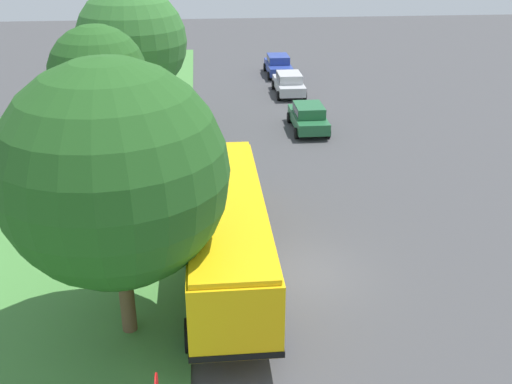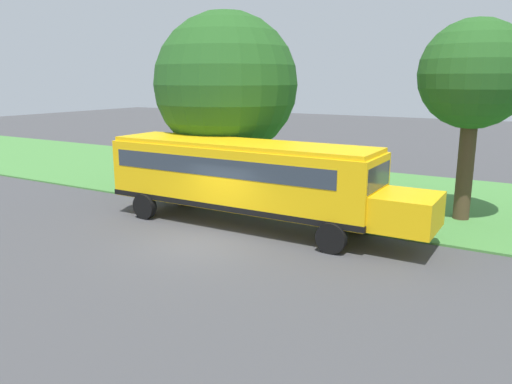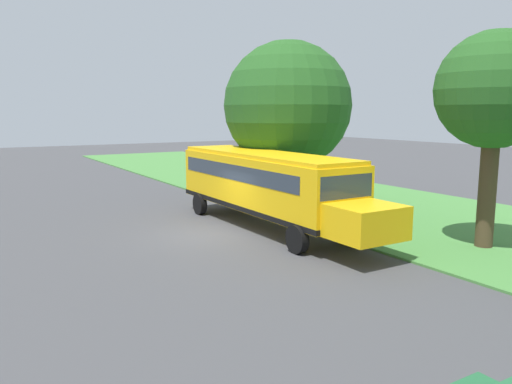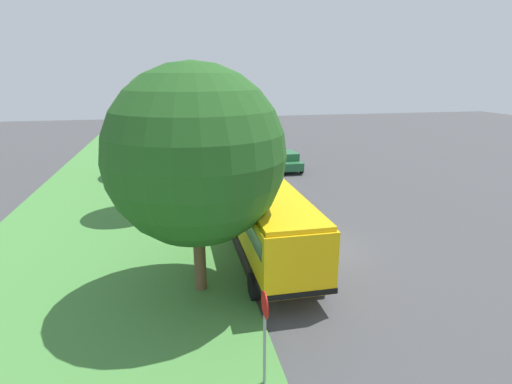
{
  "view_description": "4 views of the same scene",
  "coord_description": "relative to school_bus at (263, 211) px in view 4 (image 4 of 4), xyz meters",
  "views": [
    {
      "loc": [
        -3.43,
        -17.74,
        11.35
      ],
      "look_at": [
        -1.44,
        3.37,
        1.68
      ],
      "focal_mm": 42.0,
      "sensor_mm": 36.0,
      "label": 1
    },
    {
      "loc": [
        12.64,
        9.75,
        5.42
      ],
      "look_at": [
        -1.95,
        1.11,
        1.55
      ],
      "focal_mm": 35.0,
      "sensor_mm": 36.0,
      "label": 2
    },
    {
      "loc": [
        8.37,
        17.64,
        4.8
      ],
      "look_at": [
        -1.06,
        2.15,
        1.92
      ],
      "focal_mm": 35.0,
      "sensor_mm": 36.0,
      "label": 3
    },
    {
      "loc": [
        -6.61,
        -16.28,
        7.85
      ],
      "look_at": [
        -2.48,
        3.07,
        1.98
      ],
      "focal_mm": 28.0,
      "sensor_mm": 36.0,
      "label": 4
    }
  ],
  "objects": [
    {
      "name": "oak_tree_roadside_mid",
      "position": [
        -4.74,
        6.85,
        3.56
      ],
      "size": [
        4.03,
        4.03,
        7.6
      ],
      "color": "#4C3826",
      "rests_on": "ground"
    },
    {
      "name": "stop_sign",
      "position": [
        -1.84,
        -8.14,
        -0.19
      ],
      "size": [
        0.08,
        0.68,
        2.74
      ],
      "color": "gray",
      "rests_on": "ground"
    },
    {
      "name": "oak_tree_beside_bus",
      "position": [
        -3.06,
        -2.95,
        3.31
      ],
      "size": [
        6.25,
        6.25,
        8.29
      ],
      "color": "brown",
      "rests_on": "ground"
    },
    {
      "name": "school_bus",
      "position": [
        0.0,
        0.0,
        0.0
      ],
      "size": [
        2.84,
        12.42,
        3.16
      ],
      "color": "yellow",
      "rests_on": "ground"
    },
    {
      "name": "car_green_nearest",
      "position": [
        5.56,
        15.34,
        -1.05
      ],
      "size": [
        2.02,
        4.4,
        1.56
      ],
      "color": "#236038",
      "rests_on": "ground"
    },
    {
      "name": "oak_tree_far_end",
      "position": [
        -4.4,
        16.24,
        3.28
      ],
      "size": [
        6.18,
        6.18,
        8.24
      ],
      "color": "brown",
      "rests_on": "ground"
    },
    {
      "name": "grass_verge",
      "position": [
        -7.24,
        -0.23,
        -1.88
      ],
      "size": [
        12.0,
        80.0,
        0.08
      ],
      "primitive_type": "cube",
      "color": "#47843D",
      "rests_on": "ground"
    },
    {
      "name": "car_blue_furthest",
      "position": [
        5.56,
        29.23,
        -1.05
      ],
      "size": [
        2.02,
        4.4,
        1.56
      ],
      "color": "#283D93",
      "rests_on": "ground"
    },
    {
      "name": "car_silver_middle",
      "position": [
        5.56,
        23.31,
        -1.05
      ],
      "size": [
        2.02,
        4.4,
        1.56
      ],
      "color": "#B7B7BC",
      "rests_on": "ground"
    },
    {
      "name": "ground_plane",
      "position": [
        2.76,
        -0.23,
        -1.92
      ],
      "size": [
        120.0,
        120.0,
        0.0
      ],
      "primitive_type": "plane",
      "color": "#424244"
    }
  ]
}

